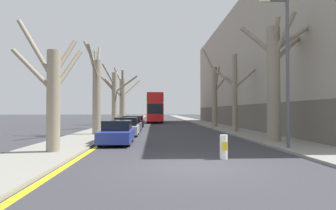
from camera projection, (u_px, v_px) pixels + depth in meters
ground_plane at (196, 167)px, 9.93m from camera, size 300.00×300.00×0.00m
sidewalk_left at (130, 120)px, 59.57m from camera, size 3.14×120.00×0.12m
sidewalk_right at (191, 120)px, 60.16m from camera, size 3.14×120.00×0.12m
building_facade_right at (270, 70)px, 36.21m from camera, size 10.08×44.78×13.79m
kerb_line_stripe at (139, 120)px, 59.65m from camera, size 0.24×120.00×0.01m
street_tree_left_0 at (52, 92)px, 13.16m from camera, size 3.58×2.03×6.23m
street_tree_left_1 at (96, 90)px, 22.93m from camera, size 1.61×4.70×7.48m
street_tree_left_2 at (114, 97)px, 31.81m from camera, size 4.31×2.87×6.79m
street_tree_left_3 at (122, 98)px, 41.20m from camera, size 4.64×4.12×8.08m
street_tree_right_0 at (275, 76)px, 17.75m from camera, size 4.86×2.42×7.62m
street_tree_right_1 at (235, 91)px, 26.19m from camera, size 3.52×1.89×6.85m
street_tree_right_2 at (215, 94)px, 34.09m from camera, size 2.66×2.45×9.37m
double_decker_bus at (155, 106)px, 48.62m from camera, size 2.48×10.88×4.62m
parked_car_0 at (117, 133)px, 16.95m from camera, size 1.72×4.05×1.34m
parked_car_1 at (126, 127)px, 22.70m from camera, size 1.84×4.03×1.39m
parked_car_2 at (132, 124)px, 28.26m from camera, size 1.80×4.30×1.41m
parked_car_3 at (136, 122)px, 34.78m from camera, size 1.85×4.21×1.33m
lamp_post at (285, 64)px, 14.37m from camera, size 1.40×0.20×7.36m
traffic_bollard at (224, 147)px, 11.69m from camera, size 0.30×0.31×0.94m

